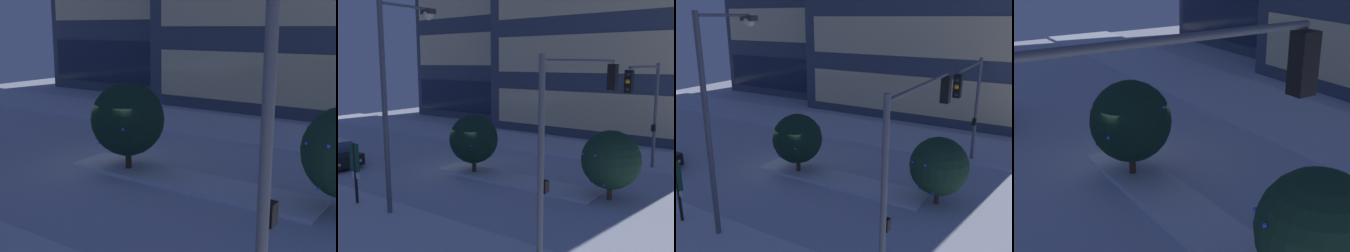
# 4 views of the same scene
# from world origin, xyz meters

# --- Properties ---
(ground) EXTENTS (52.00, 52.00, 0.00)m
(ground) POSITION_xyz_m (0.00, 0.00, 0.00)
(ground) COLOR silver
(curb_strip_far) EXTENTS (52.00, 5.20, 0.14)m
(curb_strip_far) POSITION_xyz_m (0.00, 8.19, 0.07)
(curb_strip_far) COLOR silver
(curb_strip_far) RESTS_ON ground
(median_strip) EXTENTS (9.00, 1.80, 0.14)m
(median_strip) POSITION_xyz_m (2.77, 0.02, 0.07)
(median_strip) COLOR silver
(median_strip) RESTS_ON ground
(traffic_light_corner_near_right) EXTENTS (0.32, 5.83, 6.22)m
(traffic_light_corner_near_right) POSITION_xyz_m (8.16, -4.15, 4.34)
(traffic_light_corner_near_right) COLOR #565960
(traffic_light_corner_near_right) RESTS_ON ground
(decorated_tree_left_of_median) EXTENTS (2.60, 2.64, 3.24)m
(decorated_tree_left_of_median) POSITION_xyz_m (0.39, -0.12, 1.93)
(decorated_tree_left_of_median) COLOR #473323
(decorated_tree_left_of_median) RESTS_ON ground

